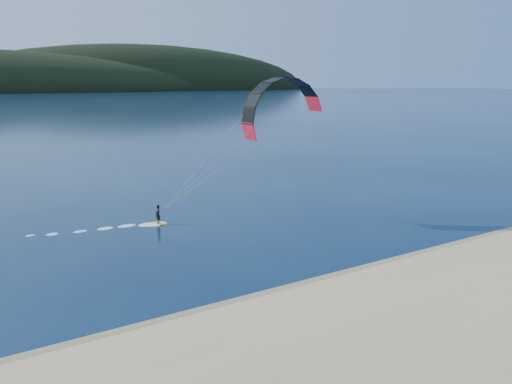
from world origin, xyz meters
The scene contains 3 objects.
ground centered at (0.00, 0.00, 0.00)m, with size 1800.00×1800.00×0.00m, color #071637.
wet_sand centered at (0.00, 4.50, 0.05)m, with size 220.00×2.50×0.10m.
kitesurfer_near centered at (11.42, 19.46, 8.48)m, with size 25.62×6.32×13.54m.
Camera 1 is at (-13.51, -17.15, 12.09)m, focal length 34.78 mm.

